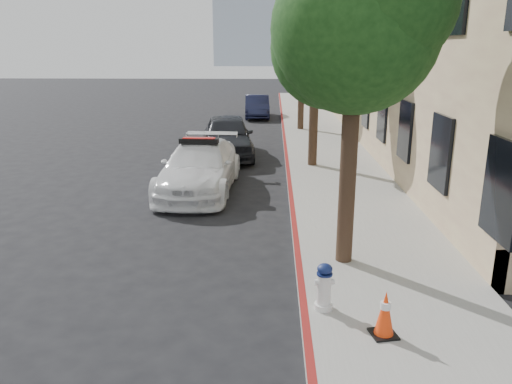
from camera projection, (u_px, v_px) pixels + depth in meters
The scene contains 12 objects.
ground at pixel (204, 228), 11.37m from camera, with size 120.00×120.00×0.00m, color black.
sidewalk at pixel (322, 145), 20.84m from camera, with size 3.20×50.00×0.15m, color gray.
curb_strip at pixel (285, 145), 20.89m from camera, with size 0.12×50.00×0.15m, color maroon.
building at pixel (432, 26), 24.09m from camera, with size 8.00×36.00×10.00m, color tan.
tree_near at pixel (357, 28), 8.16m from camera, with size 2.92×2.82×5.62m.
tree_mid at pixel (317, 42), 15.88m from camera, with size 2.77×2.64×5.43m.
tree_far at pixel (303, 39), 23.50m from camera, with size 3.10×3.00×5.81m.
police_car at pixel (200, 167), 14.18m from camera, with size 2.15×4.91×1.55m.
parked_car_mid at pixel (227, 136), 18.81m from camera, with size 1.85×4.60×1.57m, color black.
parked_car_far at pixel (257, 106), 29.68m from camera, with size 1.39×3.99×1.31m, color #141733.
fire_hydrant at pixel (324, 287), 7.45m from camera, with size 0.31×0.28×0.74m.
traffic_cone at pixel (385, 314), 6.77m from camera, with size 0.41×0.41×0.66m.
Camera 1 is at (1.57, -10.65, 3.93)m, focal length 35.00 mm.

